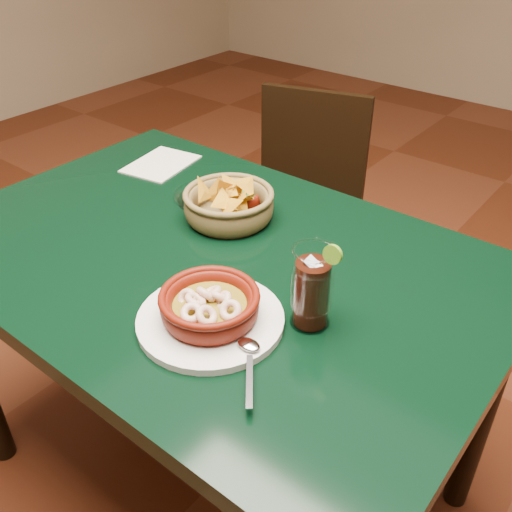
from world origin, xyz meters
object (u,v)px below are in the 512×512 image
Objects in this scene: chip_basket at (229,204)px; dining_table at (212,290)px; dining_chair at (301,210)px; cola_drink at (312,288)px; shrimp_plate at (210,309)px.

dining_table is at bearing -66.01° from chip_basket.
dining_table is at bearing -70.89° from dining_chair.
dining_table is 6.91× the size of cola_drink.
cola_drink reaches higher than dining_chair.
dining_table is 0.26m from shrimp_plate.
dining_chair is 0.68m from chip_basket.
chip_basket is at bearing 125.74° from shrimp_plate.
chip_basket is at bearing -72.04° from dining_chair.
cola_drink is at bearing -28.00° from chip_basket.
dining_table is 3.77× the size of shrimp_plate.
dining_chair is 3.53× the size of chip_basket.
chip_basket reaches higher than dining_table.
dining_chair is 1.00m from shrimp_plate.
cola_drink reaches higher than chip_basket.
chip_basket is at bearing 152.00° from cola_drink.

